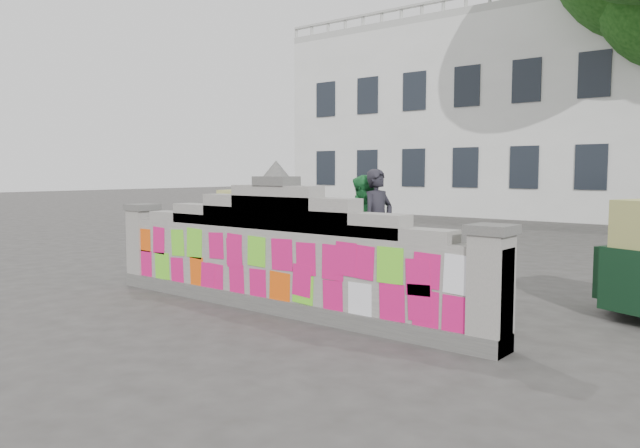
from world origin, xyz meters
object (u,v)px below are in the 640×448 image
at_px(cyclist_bike, 377,260).
at_px(pedestrian, 363,232).
at_px(rickshaw_left, 272,222).
at_px(cyclist_rider, 378,239).

height_order(cyclist_bike, pedestrian, pedestrian).
bearing_deg(rickshaw_left, pedestrian, -29.48).
bearing_deg(cyclist_bike, cyclist_rider, 96.86).
distance_m(pedestrian, rickshaw_left, 4.02).
bearing_deg(rickshaw_left, cyclist_bike, -28.59).
bearing_deg(cyclist_rider, rickshaw_left, 72.72).
bearing_deg(pedestrian, rickshaw_left, -131.03).
xyz_separation_m(pedestrian, rickshaw_left, (-3.64, 1.70, -0.15)).
xyz_separation_m(cyclist_bike, cyclist_rider, (-0.00, 0.00, 0.34)).
relative_size(pedestrian, rickshaw_left, 0.68).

